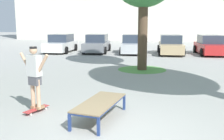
% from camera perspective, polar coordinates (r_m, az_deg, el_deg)
% --- Properties ---
extents(ground_plane, '(120.00, 120.00, 0.00)m').
position_cam_1_polar(ground_plane, '(5.82, 0.89, -14.09)').
color(ground_plane, '#999993').
extents(skate_box, '(1.03, 1.99, 0.46)m').
position_cam_1_polar(skate_box, '(6.60, -2.66, -7.27)').
color(skate_box, navy).
rests_on(skate_box, ground).
extents(skateboard, '(0.43, 0.82, 0.09)m').
position_cam_1_polar(skateboard, '(7.52, -16.10, -8.16)').
color(skateboard, '#B23333').
rests_on(skateboard, ground).
extents(skater, '(0.98, 0.39, 1.69)m').
position_cam_1_polar(skater, '(7.28, -16.48, -0.69)').
color(skater, tan).
rests_on(skater, skateboard).
extents(grass_patch_mid_back, '(2.52, 2.52, 0.01)m').
position_cam_1_polar(grass_patch_mid_back, '(13.80, 6.52, 0.12)').
color(grass_patch_mid_back, '#519342').
rests_on(grass_patch_mid_back, ground).
extents(car_white, '(2.09, 4.29, 1.50)m').
position_cam_1_polar(car_white, '(22.40, -11.00, 5.60)').
color(car_white, silver).
rests_on(car_white, ground).
extents(car_grey, '(2.18, 4.33, 1.50)m').
position_cam_1_polar(car_grey, '(21.90, -3.27, 5.67)').
color(car_grey, slate).
rests_on(car_grey, ground).
extents(car_silver, '(2.27, 4.37, 1.50)m').
position_cam_1_polar(car_silver, '(21.26, 4.50, 5.52)').
color(car_silver, '#B7BABF').
rests_on(car_silver, ground).
extents(car_tan, '(2.12, 4.30, 1.50)m').
position_cam_1_polar(car_tan, '(21.08, 12.58, 5.27)').
color(car_tan, tan).
rests_on(car_tan, ground).
extents(car_red, '(2.19, 4.33, 1.50)m').
position_cam_1_polar(car_red, '(21.64, 20.50, 4.99)').
color(car_red, red).
rests_on(car_red, ground).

